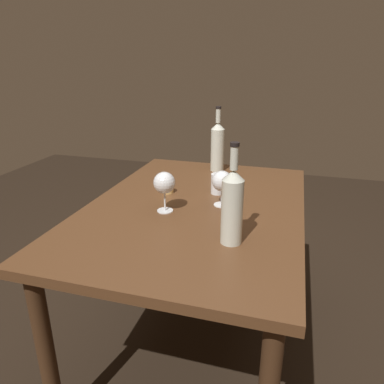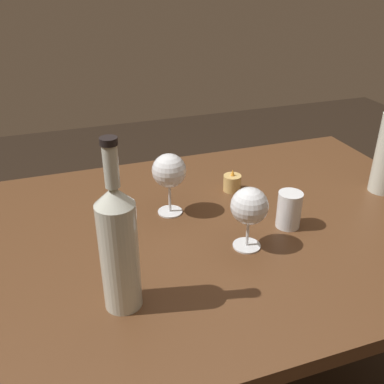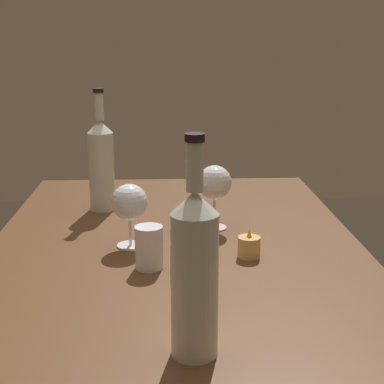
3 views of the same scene
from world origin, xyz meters
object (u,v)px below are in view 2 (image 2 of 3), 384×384
object	(u,v)px
wine_glass_right	(249,207)
water_tumbler	(289,212)
wine_bottle	(119,246)
votive_candle	(232,183)
wine_glass_left	(169,172)

from	to	relation	value
wine_glass_right	water_tumbler	xyz separation A→B (m)	(0.14, 0.05, -0.07)
wine_glass_right	water_tumbler	world-z (taller)	wine_glass_right
wine_bottle	votive_candle	xyz separation A→B (m)	(0.40, 0.37, -0.11)
wine_glass_right	votive_candle	size ratio (longest dim) A/B	2.29
water_tumbler	votive_candle	size ratio (longest dim) A/B	1.41
wine_bottle	water_tumbler	size ratio (longest dim) A/B	3.68
wine_glass_right	votive_candle	xyz separation A→B (m)	(0.08, 0.27, -0.08)
wine_glass_left	water_tumbler	distance (m)	0.32
votive_candle	water_tumbler	bearing A→B (deg)	-76.31
water_tumbler	votive_candle	world-z (taller)	water_tumbler
votive_candle	wine_glass_left	bearing A→B (deg)	-163.30
wine_glass_left	water_tumbler	bearing A→B (deg)	-31.73
wine_bottle	water_tumbler	world-z (taller)	wine_bottle
wine_glass_left	water_tumbler	xyz separation A→B (m)	(0.26, -0.16, -0.08)
votive_candle	wine_bottle	bearing A→B (deg)	-136.85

